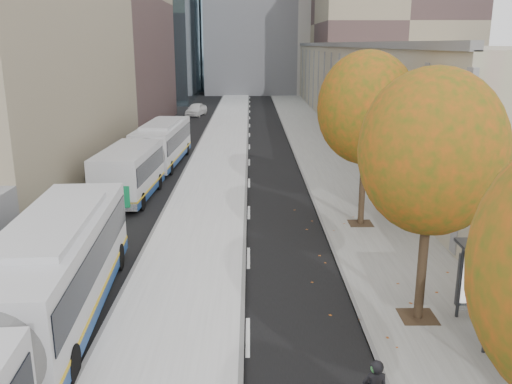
{
  "coord_description": "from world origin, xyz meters",
  "views": [
    {
      "loc": [
        -1.56,
        -2.05,
        8.23
      ],
      "look_at": [
        -1.34,
        18.82,
        2.5
      ],
      "focal_mm": 38.0,
      "sensor_mm": 36.0,
      "label": 1
    }
  ],
  "objects": [
    {
      "name": "sidewalk",
      "position": [
        4.12,
        35.0,
        0.04
      ],
      "size": [
        4.75,
        150.0,
        0.08
      ],
      "primitive_type": "cube",
      "color": "gray",
      "rests_on": "ground"
    },
    {
      "name": "bus_far",
      "position": [
        -7.89,
        31.64,
        1.53
      ],
      "size": [
        3.26,
        16.92,
        2.8
      ],
      "rotation": [
        0.0,
        0.0,
        -0.05
      ],
      "color": "silver",
      "rests_on": "ground"
    },
    {
      "name": "bus_near",
      "position": [
        -7.22,
        9.19,
        1.65
      ],
      "size": [
        3.81,
        18.26,
        3.02
      ],
      "rotation": [
        0.0,
        0.0,
        0.07
      ],
      "color": "silver",
      "rests_on": "ground"
    },
    {
      "name": "tree_c",
      "position": [
        3.6,
        13.0,
        5.25
      ],
      "size": [
        4.2,
        4.2,
        7.28
      ],
      "color": "#2E1F16",
      "rests_on": "sidewalk"
    },
    {
      "name": "tree_d",
      "position": [
        3.6,
        22.0,
        5.47
      ],
      "size": [
        4.4,
        4.4,
        7.6
      ],
      "color": "#2E1F16",
      "rests_on": "sidewalk"
    },
    {
      "name": "building_far_block",
      "position": [
        6.0,
        96.0,
        15.0
      ],
      "size": [
        30.0,
        18.0,
        30.0
      ],
      "primitive_type": "cube",
      "color": "#A19D95",
      "rests_on": "ground"
    },
    {
      "name": "bus_platform",
      "position": [
        -3.88,
        35.0,
        0.07
      ],
      "size": [
        4.25,
        150.0,
        0.15
      ],
      "primitive_type": "cube",
      "color": "silver",
      "rests_on": "ground"
    },
    {
      "name": "distant_car",
      "position": [
        -7.98,
        62.3,
        0.73
      ],
      "size": [
        2.57,
        4.55,
        1.46
      ],
      "primitive_type": "imported",
      "rotation": [
        0.0,
        0.0,
        -0.21
      ],
      "color": "white",
      "rests_on": "ground"
    },
    {
      "name": "building_tan",
      "position": [
        15.5,
        64.0,
        4.0
      ],
      "size": [
        18.0,
        92.0,
        8.0
      ],
      "primitive_type": "cube",
      "color": "tan",
      "rests_on": "ground"
    }
  ]
}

